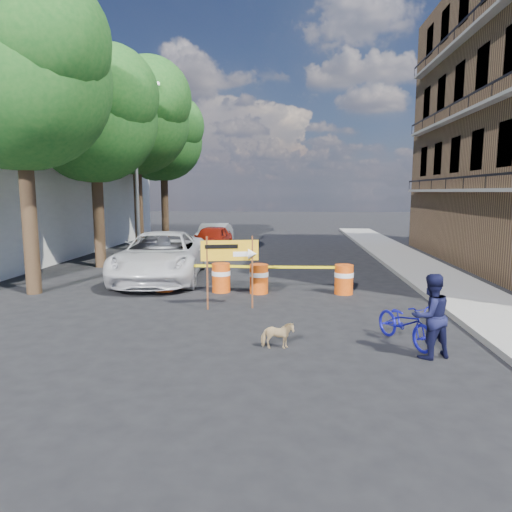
% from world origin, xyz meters
% --- Properties ---
extents(ground, '(120.00, 120.00, 0.00)m').
position_xyz_m(ground, '(0.00, 0.00, 0.00)').
color(ground, black).
rests_on(ground, ground).
extents(sidewalk_east, '(2.40, 40.00, 0.15)m').
position_xyz_m(sidewalk_east, '(6.20, 6.00, 0.07)').
color(sidewalk_east, gray).
rests_on(sidewalk_east, ground).
extents(tree_near, '(5.46, 5.20, 9.15)m').
position_xyz_m(tree_near, '(-6.73, 2.00, 6.36)').
color(tree_near, '#332316').
rests_on(tree_near, ground).
extents(tree_mid_a, '(5.25, 5.00, 8.68)m').
position_xyz_m(tree_mid_a, '(-6.74, 7.00, 6.01)').
color(tree_mid_a, '#332316').
rests_on(tree_mid_a, ground).
extents(tree_mid_b, '(5.67, 5.40, 9.62)m').
position_xyz_m(tree_mid_b, '(-6.73, 12.00, 6.71)').
color(tree_mid_b, '#332316').
rests_on(tree_mid_b, ground).
extents(tree_far, '(5.04, 4.80, 8.84)m').
position_xyz_m(tree_far, '(-6.74, 17.00, 6.22)').
color(tree_far, '#332316').
rests_on(tree_far, ground).
extents(streetlamp, '(1.25, 0.18, 8.00)m').
position_xyz_m(streetlamp, '(-5.93, 9.50, 4.38)').
color(streetlamp, gray).
rests_on(streetlamp, ground).
extents(barrel_far_left, '(0.58, 0.58, 0.90)m').
position_xyz_m(barrel_far_left, '(-2.91, 2.63, 0.47)').
color(barrel_far_left, '#CB430B').
rests_on(barrel_far_left, ground).
extents(barrel_mid_left, '(0.58, 0.58, 0.90)m').
position_xyz_m(barrel_mid_left, '(-1.10, 2.62, 0.47)').
color(barrel_mid_left, '#CB430B').
rests_on(barrel_mid_left, ground).
extents(barrel_mid_right, '(0.58, 0.58, 0.90)m').
position_xyz_m(barrel_mid_right, '(0.09, 2.53, 0.47)').
color(barrel_mid_right, '#CB430B').
rests_on(barrel_mid_right, ground).
extents(barrel_far_right, '(0.58, 0.58, 0.90)m').
position_xyz_m(barrel_far_right, '(2.68, 2.63, 0.47)').
color(barrel_far_right, '#CB430B').
rests_on(barrel_far_right, ground).
extents(detour_sign, '(1.49, 0.43, 1.95)m').
position_xyz_m(detour_sign, '(-0.35, 0.63, 1.43)').
color(detour_sign, '#592D19').
rests_on(detour_sign, ground).
extents(pedestrian, '(0.95, 0.85, 1.61)m').
position_xyz_m(pedestrian, '(3.65, -2.70, 0.80)').
color(pedestrian, black).
rests_on(pedestrian, ground).
extents(bicycle, '(0.91, 1.06, 1.70)m').
position_xyz_m(bicycle, '(3.38, -1.96, 0.85)').
color(bicycle, '#1515AF').
rests_on(bicycle, ground).
extents(dog, '(0.67, 0.34, 0.55)m').
position_xyz_m(dog, '(0.79, -2.43, 0.28)').
color(dog, tan).
rests_on(dog, ground).
extents(suv_white, '(3.34, 6.27, 1.68)m').
position_xyz_m(suv_white, '(-3.51, 4.49, 0.84)').
color(suv_white, silver).
rests_on(suv_white, ground).
extents(sedan_red, '(1.85, 4.13, 1.38)m').
position_xyz_m(sedan_red, '(-2.95, 11.84, 0.69)').
color(sedan_red, '#AA200E').
rests_on(sedan_red, ground).
extents(sedan_silver, '(1.62, 4.24, 1.38)m').
position_xyz_m(sedan_silver, '(-3.09, 13.30, 0.69)').
color(sedan_silver, silver).
rests_on(sedan_silver, ground).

